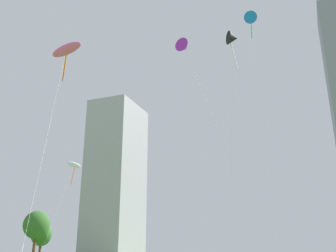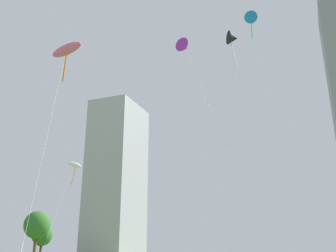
{
  "view_description": "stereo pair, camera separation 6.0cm",
  "coord_description": "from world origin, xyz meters",
  "views": [
    {
      "loc": [
        9.18,
        -12.37,
        2.16
      ],
      "look_at": [
        1.6,
        9.98,
        10.17
      ],
      "focal_mm": 39.7,
      "sensor_mm": 36.0,
      "label": 1
    },
    {
      "loc": [
        9.23,
        -12.35,
        2.16
      ],
      "look_at": [
        1.6,
        9.98,
        10.17
      ],
      "focal_mm": 39.7,
      "sensor_mm": 36.0,
      "label": 2
    }
  ],
  "objects": [
    {
      "name": "kite_flying_6",
      "position": [
        -0.99,
        23.35,
        24.31
      ],
      "size": [
        9.19,
        2.52,
        25.17
      ],
      "color": "silver",
      "rests_on": "ground"
    },
    {
      "name": "park_tree_1",
      "position": [
        -28.6,
        37.95,
        4.65
      ],
      "size": [
        3.14,
        3.14,
        6.41
      ],
      "color": "brown",
      "rests_on": "ground"
    },
    {
      "name": "kite_flying_2",
      "position": [
        -4.63,
        6.62,
        15.29
      ],
      "size": [
        5.42,
        8.01,
        15.67
      ],
      "color": "silver",
      "rests_on": "ground"
    },
    {
      "name": "kite_flying_5",
      "position": [
        -20.36,
        32.66,
        13.95
      ],
      "size": [
        3.5,
        9.88,
        14.7
      ],
      "color": "silver",
      "rests_on": "ground"
    },
    {
      "name": "kite_flying_3",
      "position": [
        5.96,
        32.58,
        32.62
      ],
      "size": [
        2.36,
        4.21,
        33.7
      ],
      "color": "silver",
      "rests_on": "ground"
    },
    {
      "name": "kite_flying_1",
      "position": [
        5.39,
        16.91,
        20.25
      ],
      "size": [
        3.55,
        9.4,
        20.95
      ],
      "color": "silver",
      "rests_on": "ground"
    },
    {
      "name": "distant_highrise_1",
      "position": [
        -55.0,
        114.68,
        29.06
      ],
      "size": [
        17.04,
        22.65,
        58.12
      ],
      "primitive_type": "cube",
      "rotation": [
        0.0,
        0.0,
        -0.04
      ],
      "color": "#A8A8AD",
      "rests_on": "ground"
    },
    {
      "name": "park_tree_0",
      "position": [
        -25.33,
        32.27,
        5.67
      ],
      "size": [
        3.62,
        3.62,
        7.64
      ],
      "color": "brown",
      "rests_on": "ground"
    }
  ]
}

